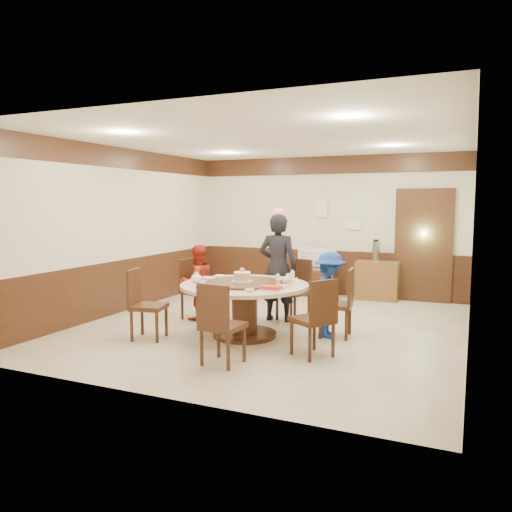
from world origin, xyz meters
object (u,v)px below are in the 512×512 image
at_px(shrimp_platter, 271,289).
at_px(person_blue, 330,294).
at_px(person_standing, 278,267).
at_px(person_red, 197,282).
at_px(birthday_cake, 242,277).
at_px(banquet_table, 245,299).
at_px(side_cabinet, 377,280).
at_px(television, 316,259).
at_px(thermos, 376,251).
at_px(tv_stand, 315,283).

bearing_deg(shrimp_platter, person_blue, 56.13).
height_order(person_standing, person_blue, person_standing).
height_order(person_red, birthday_cake, person_red).
relative_size(banquet_table, side_cabinet, 2.24).
xyz_separation_m(person_standing, side_cabinet, (1.14, 2.37, -0.48)).
height_order(person_standing, shrimp_platter, person_standing).
distance_m(person_blue, birthday_cake, 1.25).
distance_m(television, thermos, 1.21).
distance_m(person_red, television, 3.01).
bearing_deg(thermos, person_red, -129.45).
relative_size(television, side_cabinet, 1.03).
xyz_separation_m(birthday_cake, tv_stand, (0.03, 3.41, -0.60)).
bearing_deg(birthday_cake, shrimp_platter, -31.82).
height_order(birthday_cake, television, birthday_cake).
distance_m(person_standing, side_cabinet, 2.67).
height_order(tv_stand, thermos, thermos).
distance_m(shrimp_platter, side_cabinet, 3.89).
height_order(person_blue, television, person_blue).
distance_m(person_red, thermos, 3.66).
relative_size(banquet_table, person_standing, 1.05).
bearing_deg(thermos, person_blue, -91.80).
xyz_separation_m(side_cabinet, thermos, (-0.04, 0.00, 0.56)).
bearing_deg(side_cabinet, banquet_table, -109.66).
distance_m(person_red, birthday_cake, 1.28).
distance_m(person_blue, thermos, 3.01).
relative_size(banquet_table, birthday_cake, 6.19).
relative_size(birthday_cake, shrimp_platter, 0.96).
xyz_separation_m(person_red, television, (1.12, 2.79, 0.13)).
bearing_deg(side_cabinet, television, -178.61).
bearing_deg(person_standing, person_blue, 145.20).
height_order(person_blue, tv_stand, person_blue).
height_order(shrimp_platter, thermos, thermos).
bearing_deg(person_red, person_standing, 141.67).
bearing_deg(person_standing, tv_stand, -91.13).
bearing_deg(shrimp_platter, side_cabinet, 79.81).
height_order(person_blue, birthday_cake, person_blue).
distance_m(person_standing, shrimp_platter, 1.51).
relative_size(side_cabinet, thermos, 2.11).
bearing_deg(birthday_cake, television, 89.46).
bearing_deg(birthday_cake, person_red, 150.07).
xyz_separation_m(banquet_table, thermos, (1.19, 3.44, 0.41)).
bearing_deg(thermos, person_standing, -115.01).
relative_size(person_standing, side_cabinet, 2.14).
relative_size(shrimp_platter, thermos, 0.79).
xyz_separation_m(television, side_cabinet, (1.23, 0.03, -0.36)).
distance_m(side_cabinet, thermos, 0.57).
relative_size(person_blue, thermos, 3.17).
xyz_separation_m(shrimp_platter, thermos, (0.64, 3.80, 0.16)).
distance_m(birthday_cake, television, 3.42).
relative_size(tv_stand, television, 1.04).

